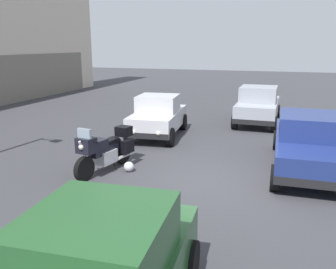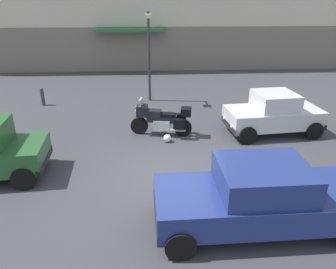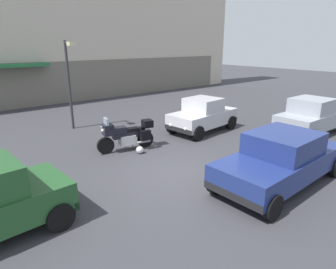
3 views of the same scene
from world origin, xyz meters
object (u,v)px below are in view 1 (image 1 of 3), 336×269
at_px(motorcycle, 105,149).
at_px(car_compact_side, 158,116).
at_px(car_sedan_far, 309,142).
at_px(car_wagon_end, 258,105).
at_px(helmet, 129,167).

xyz_separation_m(motorcycle, car_compact_side, (4.08, -0.05, 0.15)).
relative_size(motorcycle, car_sedan_far, 0.49).
bearing_deg(motorcycle, car_wagon_end, 166.30).
bearing_deg(car_compact_side, car_wagon_end, 129.90).
distance_m(helmet, car_sedan_far, 5.01).
distance_m(helmet, car_compact_side, 4.02).
height_order(motorcycle, car_compact_side, car_compact_side).
relative_size(motorcycle, car_compact_side, 0.63).
distance_m(motorcycle, car_compact_side, 4.09).
height_order(motorcycle, car_wagon_end, car_wagon_end).
xyz_separation_m(car_sedan_far, car_compact_side, (2.18, 5.22, -0.01)).
bearing_deg(car_wagon_end, helmet, 159.69).
height_order(car_compact_side, car_wagon_end, car_wagon_end).
bearing_deg(car_wagon_end, car_compact_side, 136.26).
distance_m(car_sedan_far, car_compact_side, 5.66).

